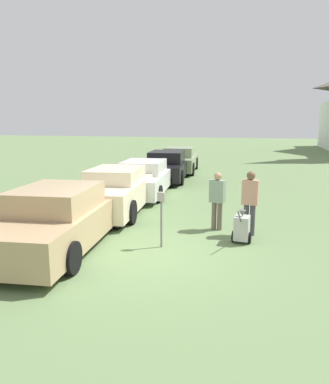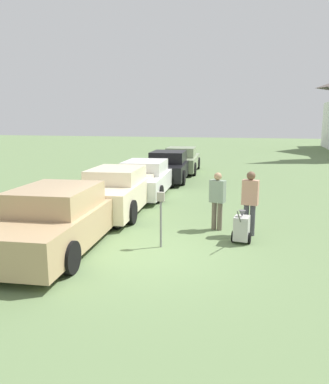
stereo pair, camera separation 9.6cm
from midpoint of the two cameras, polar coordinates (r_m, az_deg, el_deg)
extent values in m
plane|color=#607A4C|center=(8.85, -2.40, -9.29)|extent=(120.00, 120.00, 0.00)
cube|color=tan|center=(9.55, -15.74, -4.56)|extent=(2.41, 5.41, 0.78)
cube|color=tan|center=(9.21, -16.49, -0.94)|extent=(1.89, 2.36, 0.54)
cylinder|color=black|center=(11.42, -16.62, -3.31)|extent=(0.24, 0.70, 0.68)
cylinder|color=black|center=(10.76, -7.51, -3.80)|extent=(0.24, 0.70, 0.68)
cylinder|color=black|center=(7.83, -14.28, -9.70)|extent=(0.24, 0.70, 0.68)
cube|color=beige|center=(12.86, -7.35, -0.11)|extent=(2.27, 5.32, 0.84)
cube|color=beige|center=(12.56, -7.68, 2.60)|extent=(1.77, 2.31, 0.45)
cylinder|color=black|center=(14.67, -8.88, 0.19)|extent=(0.25, 0.74, 0.73)
cylinder|color=black|center=(14.23, -2.14, -0.01)|extent=(0.25, 0.74, 0.73)
cylinder|color=black|center=(11.72, -13.62, -2.69)|extent=(0.25, 0.74, 0.73)
cylinder|color=black|center=(11.18, -5.28, -3.08)|extent=(0.25, 0.74, 0.73)
cube|color=silver|center=(15.76, -3.18, 1.70)|extent=(2.30, 5.34, 0.73)
cube|color=silver|center=(15.48, -3.36, 3.84)|extent=(1.79, 2.32, 0.51)
cylinder|color=black|center=(17.54, -4.92, 1.90)|extent=(0.24, 0.66, 0.65)
cylinder|color=black|center=(17.21, 0.83, 1.76)|extent=(0.24, 0.66, 0.65)
cylinder|color=black|center=(14.49, -7.93, -0.07)|extent=(0.24, 0.66, 0.65)
cylinder|color=black|center=(14.08, -1.00, -0.29)|extent=(0.24, 0.66, 0.65)
cube|color=black|center=(19.53, 0.31, 3.55)|extent=(2.37, 5.34, 0.73)
cube|color=black|center=(19.25, 0.22, 5.38)|extent=(1.86, 2.33, 0.56)
cylinder|color=black|center=(21.28, -1.51, 3.61)|extent=(0.25, 0.73, 0.72)
cylinder|color=black|center=(21.03, 3.45, 3.50)|extent=(0.25, 0.73, 0.72)
cylinder|color=black|center=(18.16, -3.33, 2.34)|extent=(0.25, 0.73, 0.72)
cylinder|color=black|center=(17.86, 2.47, 2.20)|extent=(0.25, 0.73, 0.72)
cube|color=gray|center=(22.49, 2.21, 4.54)|extent=(2.26, 4.85, 0.73)
cube|color=gray|center=(22.25, 2.16, 6.11)|extent=(1.79, 2.12, 0.54)
cylinder|color=black|center=(24.07, 0.49, 4.48)|extent=(0.25, 0.76, 0.74)
cylinder|color=black|center=(23.87, 4.75, 4.39)|extent=(0.25, 0.76, 0.74)
cylinder|color=black|center=(21.21, -0.66, 3.62)|extent=(0.25, 0.76, 0.74)
cylinder|color=black|center=(20.99, 4.17, 3.51)|extent=(0.25, 0.76, 0.74)
cylinder|color=slate|center=(9.08, -0.79, -4.94)|extent=(0.05, 0.05, 1.15)
cube|color=gray|center=(8.92, -0.80, -0.71)|extent=(0.18, 0.09, 0.22)
cylinder|color=#665B4C|center=(10.64, 8.14, -3.68)|extent=(0.14, 0.14, 0.79)
cylinder|color=#665B4C|center=(10.70, 7.30, -3.57)|extent=(0.14, 0.14, 0.79)
cube|color=gray|center=(10.52, 7.81, 0.12)|extent=(0.47, 0.33, 0.63)
sphere|color=tan|center=(10.45, 7.87, 2.39)|extent=(0.21, 0.21, 0.21)
cylinder|color=#3F3F47|center=(10.30, 12.97, -4.20)|extent=(0.14, 0.14, 0.84)
cylinder|color=#3F3F47|center=(10.33, 12.04, -4.11)|extent=(0.14, 0.14, 0.84)
cube|color=tan|center=(10.15, 12.68, -0.04)|extent=(0.45, 0.29, 0.67)
sphere|color=brown|center=(10.08, 12.78, 2.45)|extent=(0.23, 0.23, 0.23)
cube|color=#B2B2AD|center=(9.65, 11.42, -5.38)|extent=(0.40, 0.47, 0.60)
cone|color=#59595B|center=(9.55, 11.50, -3.19)|extent=(0.18, 0.18, 0.16)
cylinder|color=#4C4C4C|center=(9.10, 11.07, -3.75)|extent=(0.09, 0.59, 0.43)
cylinder|color=black|center=(9.75, 10.14, -6.66)|extent=(0.08, 0.28, 0.28)
cylinder|color=black|center=(9.70, 12.60, -6.86)|extent=(0.08, 0.28, 0.28)
camera|label=1|loc=(0.05, -90.27, -0.05)|focal=35.00mm
camera|label=2|loc=(0.05, 89.73, 0.05)|focal=35.00mm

